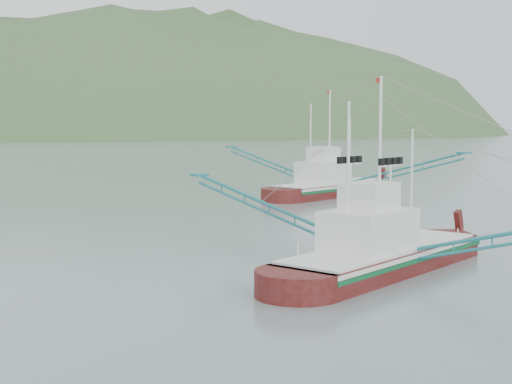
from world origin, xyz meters
TOP-DOWN VIEW (x-y plane):
  - ground at (0.00, 0.00)m, footprint 1200.00×1200.00m
  - main_boat at (1.89, -1.02)m, footprint 13.31×22.95m
  - bg_boat_right at (24.13, 26.72)m, footprint 15.12×26.20m
  - headland_right at (240.00, 430.00)m, footprint 684.00×432.00m

SIDE VIEW (x-z plane):
  - ground at x=0.00m, z-range 0.00..0.00m
  - headland_right at x=240.00m, z-range -153.00..153.00m
  - main_boat at x=1.89m, z-range -2.98..6.46m
  - bg_boat_right at x=24.13m, z-range -3.49..7.24m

